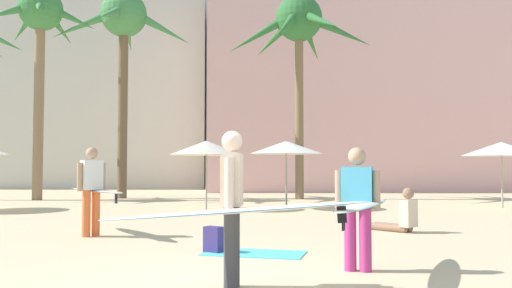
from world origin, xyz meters
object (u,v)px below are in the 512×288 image
object	(u,v)px
cafe_umbrella_0	(206,148)
cafe_umbrella_1	(286,148)
person_mid_right	(401,217)
cafe_umbrella_3	(501,149)
person_far_left	(360,204)
palm_tree_far_left	(40,24)
palm_tree_left	(123,27)
person_mid_center	(232,205)
beach_towel	(254,253)
palm_tree_center	(299,29)
person_mid_left	(93,189)
backpack	(214,240)

from	to	relation	value
cafe_umbrella_0	cafe_umbrella_1	bearing A→B (deg)	2.46
person_mid_right	cafe_umbrella_3	bearing A→B (deg)	-82.45
person_far_left	palm_tree_far_left	bearing A→B (deg)	53.36
cafe_umbrella_1	cafe_umbrella_3	xyz separation A→B (m)	(7.43, -0.02, -0.03)
palm_tree_left	person_far_left	bearing A→B (deg)	-69.27
person_mid_center	cafe_umbrella_1	bearing A→B (deg)	-92.06
beach_towel	person_mid_right	xyz separation A→B (m)	(3.29, 2.66, 0.32)
palm_tree_left	cafe_umbrella_3	bearing A→B (deg)	-24.13
palm_tree_center	beach_towel	distance (m)	16.44
cafe_umbrella_0	person_mid_left	bearing A→B (deg)	-107.24
person_mid_left	cafe_umbrella_3	bearing A→B (deg)	-100.50
palm_tree_far_left	palm_tree_center	distance (m)	11.17
backpack	person_far_left	xyz separation A→B (m)	(1.94, -1.75, 0.70)
backpack	palm_tree_center	bearing A→B (deg)	23.55
cafe_umbrella_0	palm_tree_center	bearing A→B (deg)	54.62
beach_towel	person_mid_left	world-z (taller)	person_mid_left
beach_towel	person_mid_right	bearing A→B (deg)	38.95
cafe_umbrella_3	person_mid_left	xyz separation A→B (m)	(-12.13, -6.67, -1.06)
palm_tree_left	person_mid_left	xyz separation A→B (m)	(1.99, -13.00, -6.79)
palm_tree_left	cafe_umbrella_1	world-z (taller)	palm_tree_left
person_mid_right	person_mid_left	bearing A→B (deg)	51.69
palm_tree_left	backpack	world-z (taller)	palm_tree_left
palm_tree_center	palm_tree_far_left	bearing A→B (deg)	-179.44
cafe_umbrella_1	person_mid_center	distance (m)	11.80
person_far_left	palm_tree_center	bearing A→B (deg)	16.71
palm_tree_left	palm_tree_center	size ratio (longest dim) A/B	1.04
palm_tree_far_left	person_mid_center	distance (m)	19.73
cafe_umbrella_0	person_mid_center	world-z (taller)	cafe_umbrella_0
backpack	cafe_umbrella_0	bearing A→B (deg)	39.92
beach_towel	person_mid_left	size ratio (longest dim) A/B	0.61
cafe_umbrella_3	person_far_left	world-z (taller)	cafe_umbrella_3
palm_tree_far_left	person_far_left	bearing A→B (deg)	-58.52
person_mid_right	person_mid_center	xyz separation A→B (m)	(-3.67, -5.17, 0.63)
palm_tree_left	person_mid_center	distance (m)	19.72
palm_tree_far_left	cafe_umbrella_0	distance (m)	10.57
person_mid_center	person_mid_left	distance (m)	5.63
person_far_left	cafe_umbrella_1	bearing A→B (deg)	20.45
palm_tree_center	cafe_umbrella_0	size ratio (longest dim) A/B	3.67
cafe_umbrella_0	backpack	world-z (taller)	cafe_umbrella_0
person_mid_right	person_mid_center	bearing A→B (deg)	103.96
palm_tree_far_left	cafe_umbrella_1	world-z (taller)	palm_tree_far_left
palm_tree_far_left	person_mid_right	world-z (taller)	palm_tree_far_left
cafe_umbrella_1	backpack	distance (m)	9.38
palm_tree_left	backpack	xyz separation A→B (m)	(4.49, -15.24, -7.54)
person_mid_center	beach_towel	bearing A→B (deg)	-91.10
backpack	person_mid_center	distance (m)	2.78
palm_tree_center	backpack	distance (m)	16.35
palm_tree_center	cafe_umbrella_1	distance (m)	7.69
cafe_umbrella_0	person_mid_left	world-z (taller)	cafe_umbrella_0
cafe_umbrella_1	cafe_umbrella_3	world-z (taller)	cafe_umbrella_1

